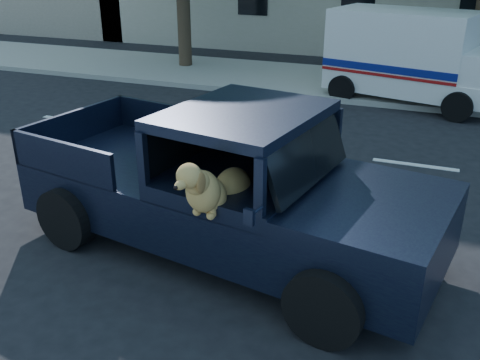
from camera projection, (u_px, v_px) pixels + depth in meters
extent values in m
plane|color=black|center=(143.00, 205.00, 8.70)|extent=(120.00, 120.00, 0.00)
cube|color=gray|center=(296.00, 79.00, 16.52)|extent=(60.00, 4.00, 0.15)
cylinder|color=#332619|center=(183.00, 2.00, 17.33)|extent=(0.44, 0.44, 4.40)
cube|color=black|center=(227.00, 203.00, 7.23)|extent=(5.98, 3.15, 0.72)
cube|color=black|center=(376.00, 208.00, 6.09)|extent=(2.00, 2.44, 0.17)
cube|color=black|center=(244.00, 115.00, 6.58)|extent=(2.03, 2.36, 0.13)
cube|color=black|center=(308.00, 157.00, 6.31)|extent=(0.60, 1.90, 0.62)
cube|color=black|center=(239.00, 212.00, 6.52)|extent=(0.70, 0.70, 0.42)
cube|color=black|center=(249.00, 217.00, 5.32)|extent=(0.12, 0.07, 0.17)
cube|color=silver|center=(412.00, 82.00, 14.11)|extent=(4.67, 2.94, 0.52)
cube|color=silver|center=(402.00, 41.00, 13.91)|extent=(3.87, 2.75, 1.55)
cube|color=navy|center=(386.00, 69.00, 13.40)|extent=(3.41, 0.86, 0.19)
cube|color=#9E0F0F|center=(385.00, 76.00, 13.47)|extent=(3.41, 0.86, 0.07)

